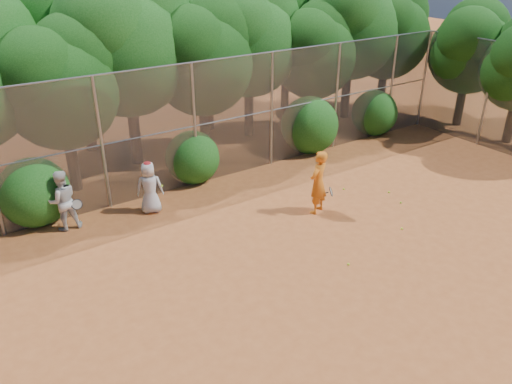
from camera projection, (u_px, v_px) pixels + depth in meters
ground at (343, 257)px, 12.77m from camera, size 80.00×80.00×0.00m
fence_back at (219, 120)px, 16.26m from camera, size 20.05×0.09×4.03m
fence_side at (487, 94)px, 19.07m from camera, size 0.09×6.09×4.03m
tree_2 at (60, 79)px, 14.78m from camera, size 3.99×3.47×5.47m
tree_3 at (125, 38)px, 16.42m from camera, size 4.89×4.26×6.70m
tree_4 at (202, 53)px, 17.50m from camera, size 4.19×3.64×5.73m
tree_5 at (249, 35)px, 19.21m from camera, size 4.51×3.92×6.17m
tree_6 at (315, 48)px, 19.96m from camera, size 3.86×3.36×5.29m
tree_7 at (352, 20)px, 21.31m from camera, size 4.77×4.14×6.53m
tree_8 at (389, 28)px, 22.28m from camera, size 4.25×3.70×5.82m
tree_10 at (75, 25)px, 17.46m from camera, size 5.15×4.48×7.06m
tree_11 at (206, 29)px, 19.85m from camera, size 4.64×4.03×6.35m
tree_12 at (288, 10)px, 22.39m from camera, size 5.02×4.37×6.88m
tree_13 at (471, 44)px, 20.67m from camera, size 3.86×3.36×5.29m
bush_0 at (33, 189)px, 14.02m from camera, size 2.00×2.00×2.00m
bush_1 at (192, 155)px, 16.56m from camera, size 1.80×1.80×1.80m
bush_2 at (310, 123)px, 18.96m from camera, size 2.20×2.20×2.20m
bush_3 at (375, 111)px, 20.77m from camera, size 1.90×1.90×1.90m
player_yellow at (318, 182)px, 14.51m from camera, size 0.92×0.70×1.93m
player_teen at (150, 187)px, 14.58m from camera, size 0.92×0.80×1.62m
player_white at (62, 201)px, 13.67m from camera, size 0.89×0.74×1.75m
ball_0 at (401, 203)px, 15.38m from camera, size 0.07×0.07×0.07m
ball_1 at (389, 192)px, 16.03m from camera, size 0.07×0.07×0.07m
ball_2 at (402, 229)px, 13.97m from camera, size 0.07×0.07×0.07m
ball_3 at (348, 264)px, 12.42m from camera, size 0.07×0.07×0.07m
ball_4 at (344, 189)px, 16.23m from camera, size 0.07×0.07×0.07m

